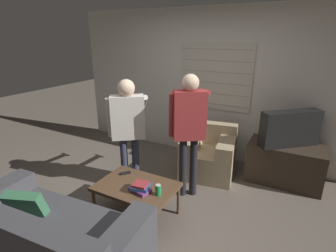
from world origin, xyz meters
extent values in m
plane|color=#665B51|center=(0.00, 0.00, 0.00)|extent=(16.00, 16.00, 0.00)
cube|color=silver|center=(0.00, 2.03, 1.27)|extent=(5.20, 0.06, 2.55)
cube|color=beige|center=(0.14, 1.99, 1.43)|extent=(1.24, 0.02, 1.09)
cube|color=gray|center=(0.14, 1.98, 0.97)|extent=(1.22, 0.00, 0.01)
cube|color=gray|center=(0.14, 1.98, 1.16)|extent=(1.22, 0.00, 0.01)
cube|color=gray|center=(0.14, 1.98, 1.34)|extent=(1.22, 0.00, 0.01)
cube|color=gray|center=(0.14, 1.98, 1.52)|extent=(1.22, 0.00, 0.01)
cube|color=gray|center=(0.14, 1.98, 1.70)|extent=(1.22, 0.00, 0.01)
cube|color=gray|center=(0.14, 1.98, 1.88)|extent=(1.22, 0.00, 0.01)
cube|color=#424247|center=(-0.38, -1.05, 0.21)|extent=(1.87, 1.04, 0.42)
cube|color=#424247|center=(-0.35, -1.40, 0.60)|extent=(1.81, 0.34, 0.37)
cube|color=#424247|center=(0.40, -0.99, 0.52)|extent=(0.31, 0.91, 0.19)
cube|color=#38704C|center=(-0.70, -1.03, 0.52)|extent=(0.41, 0.34, 0.37)
cube|color=tan|center=(0.33, 1.31, 0.21)|extent=(0.90, 0.91, 0.42)
cube|color=tan|center=(0.28, 1.60, 0.59)|extent=(0.81, 0.33, 0.34)
cube|color=tan|center=(0.59, 1.36, 0.52)|extent=(0.37, 0.82, 0.19)
cube|color=tan|center=(0.06, 1.27, 0.52)|extent=(0.37, 0.82, 0.19)
cube|color=brown|center=(-0.06, -0.09, 0.41)|extent=(0.92, 0.63, 0.04)
cylinder|color=brown|center=(-0.48, 0.18, 0.20)|extent=(0.04, 0.04, 0.39)
cylinder|color=brown|center=(0.36, 0.18, 0.20)|extent=(0.04, 0.04, 0.39)
cylinder|color=brown|center=(-0.48, -0.37, 0.20)|extent=(0.04, 0.04, 0.39)
cylinder|color=brown|center=(0.36, -0.37, 0.20)|extent=(0.04, 0.04, 0.39)
cube|color=#33281E|center=(1.41, 1.61, 0.30)|extent=(1.05, 0.55, 0.59)
cube|color=black|center=(1.41, 1.61, 0.85)|extent=(0.78, 0.71, 0.51)
cube|color=black|center=(1.34, 1.69, 0.85)|extent=(0.57, 0.49, 0.42)
cylinder|color=#33384C|center=(-0.57, 0.35, 0.39)|extent=(0.10, 0.10, 0.78)
cylinder|color=#33384C|center=(-0.45, 0.44, 0.39)|extent=(0.10, 0.10, 0.78)
cube|color=beige|center=(-0.51, 0.39, 1.07)|extent=(0.47, 0.43, 0.58)
sphere|color=beige|center=(-0.51, 0.39, 1.46)|extent=(0.22, 0.22, 0.22)
cylinder|color=beige|center=(-0.73, 0.28, 1.06)|extent=(0.15, 0.16, 0.56)
cylinder|color=beige|center=(-0.47, 0.74, 1.21)|extent=(0.38, 0.46, 0.31)
cube|color=black|center=(-0.62, 0.94, 1.09)|extent=(0.08, 0.09, 0.13)
cylinder|color=black|center=(0.22, 0.59, 0.42)|extent=(0.10, 0.10, 0.84)
cylinder|color=black|center=(0.34, 0.67, 0.42)|extent=(0.10, 0.10, 0.84)
cube|color=maroon|center=(0.28, 0.63, 1.15)|extent=(0.45, 0.39, 0.63)
sphere|color=beige|center=(0.28, 0.63, 1.56)|extent=(0.21, 0.21, 0.21)
cylinder|color=maroon|center=(0.07, 0.54, 1.14)|extent=(0.15, 0.17, 0.60)
cylinder|color=maroon|center=(0.31, 0.98, 1.32)|extent=(0.38, 0.52, 0.28)
cube|color=black|center=(0.16, 1.21, 1.21)|extent=(0.07, 0.08, 0.13)
cube|color=#75387F|center=(0.05, -0.18, 0.45)|extent=(0.26, 0.20, 0.04)
cube|color=#284C89|center=(0.05, -0.17, 0.49)|extent=(0.23, 0.22, 0.03)
cube|color=maroon|center=(0.05, -0.18, 0.52)|extent=(0.18, 0.18, 0.03)
cylinder|color=#238E47|center=(0.26, -0.14, 0.49)|extent=(0.07, 0.07, 0.12)
cylinder|color=silver|center=(0.26, -0.14, 0.56)|extent=(0.06, 0.06, 0.00)
cube|color=black|center=(-0.34, 0.06, 0.44)|extent=(0.11, 0.13, 0.02)
camera|label=1|loc=(1.53, -2.27, 2.10)|focal=28.00mm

